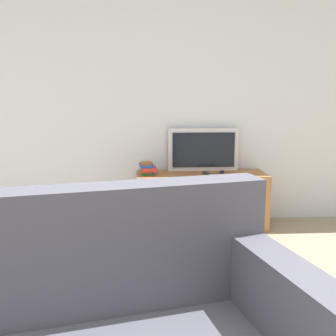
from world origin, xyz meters
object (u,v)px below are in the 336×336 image
book_stack (147,168)px  remote_on_stand (222,173)px  tv_stand (201,200)px  television (203,149)px  remote_secondary (209,174)px

book_stack → remote_on_stand: bearing=-5.4°
tv_stand → television: size_ratio=1.79×
tv_stand → book_stack: book_stack is taller
tv_stand → remote_on_stand: (0.18, -0.08, 0.28)m
remote_secondary → tv_stand: bearing=114.5°
book_stack → television: bearing=18.1°
television → book_stack: size_ratio=3.03×
book_stack → remote_secondary: book_stack is taller
remote_on_stand → television: bearing=120.3°
tv_stand → remote_secondary: (0.05, -0.11, 0.28)m
book_stack → remote_secondary: bearing=-9.9°
tv_stand → remote_secondary: remote_secondary is taller
tv_stand → remote_on_stand: remote_on_stand is taller
television → remote_on_stand: size_ratio=3.52×
remote_on_stand → remote_secondary: 0.14m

